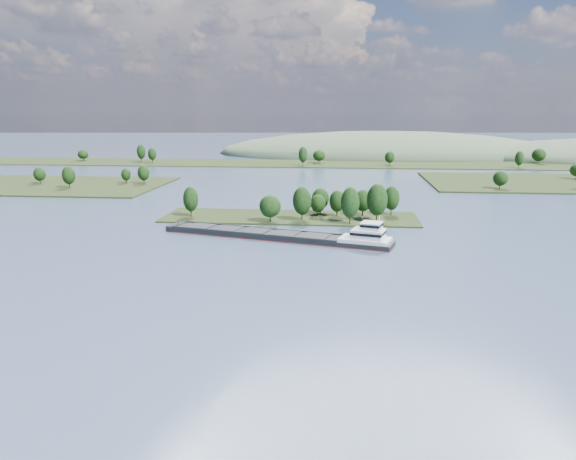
# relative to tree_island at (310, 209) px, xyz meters

# --- Properties ---
(ground) EXTENTS (1800.00, 1800.00, 0.00)m
(ground) POSITION_rel_tree_island_xyz_m (-8.06, -58.37, -4.23)
(ground) COLOR #3C4F69
(ground) RESTS_ON ground
(tree_island) EXTENTS (100.00, 30.85, 15.72)m
(tree_island) POSITION_rel_tree_island_xyz_m (0.00, 0.00, 0.00)
(tree_island) COLOR black
(tree_island) RESTS_ON ground
(back_shoreline) EXTENTS (900.00, 60.00, 15.61)m
(back_shoreline) POSITION_rel_tree_island_xyz_m (0.69, 221.43, -3.54)
(back_shoreline) COLOR black
(back_shoreline) RESTS_ON ground
(hill_west) EXTENTS (320.00, 160.00, 44.00)m
(hill_west) POSITION_rel_tree_island_xyz_m (51.94, 321.63, -4.23)
(hill_west) COLOR #42573C
(hill_west) RESTS_ON ground
(cargo_barge) EXTENTS (79.32, 30.75, 10.79)m
(cargo_barge) POSITION_rel_tree_island_xyz_m (-4.28, -35.60, -2.87)
(cargo_barge) COLOR black
(cargo_barge) RESTS_ON ground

